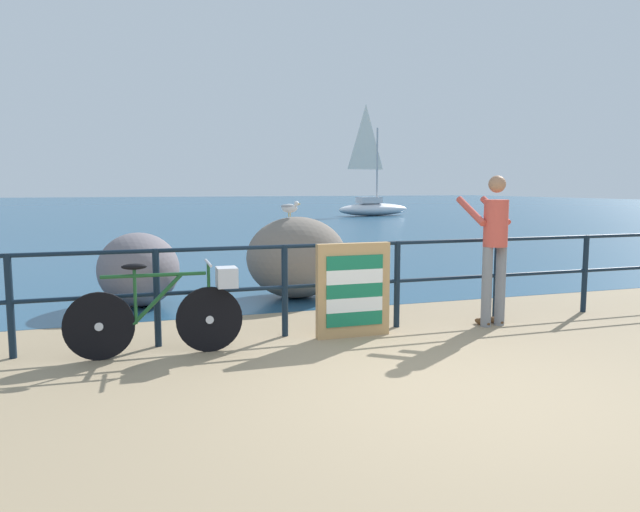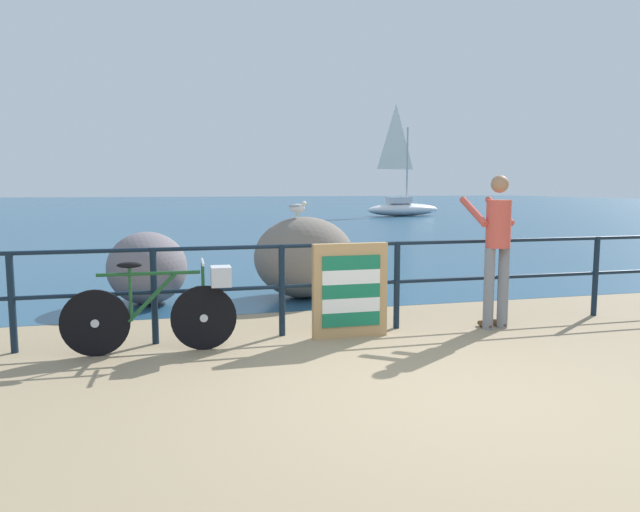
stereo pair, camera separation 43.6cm
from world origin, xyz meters
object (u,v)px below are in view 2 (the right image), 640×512
object	(u,v)px
person_at_railing	(497,244)
folded_deckchair_stack	(350,291)
breakwater_boulder_main	(304,257)
sailboat	(402,203)
breakwater_boulder_left	(147,268)
bicycle	(166,306)
seagull	(297,207)

from	to	relation	value
person_at_railing	folded_deckchair_stack	world-z (taller)	person_at_railing
breakwater_boulder_main	sailboat	distance (m)	24.95
folded_deckchair_stack	breakwater_boulder_left	distance (m)	3.35
bicycle	seagull	size ratio (longest dim) A/B	5.84
seagull	sailboat	distance (m)	24.97
breakwater_boulder_left	sailboat	xyz separation A→B (m)	(13.15, 22.37, 0.20)
breakwater_boulder_main	person_at_railing	bearing A→B (deg)	-55.14
bicycle	breakwater_boulder_left	bearing A→B (deg)	97.06
folded_deckchair_stack	sailboat	world-z (taller)	sailboat
bicycle	sailboat	world-z (taller)	sailboat
folded_deckchair_stack	bicycle	bearing A→B (deg)	-177.05
folded_deckchair_stack	breakwater_boulder_main	bearing A→B (deg)	88.76
seagull	sailboat	world-z (taller)	sailboat
seagull	breakwater_boulder_left	bearing A→B (deg)	-137.32
folded_deckchair_stack	breakwater_boulder_left	xyz separation A→B (m)	(-2.20, 2.52, -0.01)
bicycle	breakwater_boulder_left	distance (m)	2.63
seagull	breakwater_boulder_main	bearing A→B (deg)	23.28
person_at_railing	sailboat	size ratio (longest dim) A/B	0.29
person_at_railing	sailboat	distance (m)	26.55
seagull	bicycle	bearing A→B (deg)	-82.76
bicycle	person_at_railing	world-z (taller)	person_at_railing
folded_deckchair_stack	breakwater_boulder_left	size ratio (longest dim) A/B	0.79
breakwater_boulder_main	seagull	size ratio (longest dim) A/B	5.15
breakwater_boulder_main	seagull	distance (m)	0.75
person_at_railing	seagull	bearing A→B (deg)	31.36
person_at_railing	folded_deckchair_stack	distance (m)	1.83
breakwater_boulder_left	sailboat	distance (m)	25.94
bicycle	person_at_railing	xyz separation A→B (m)	(3.73, 0.08, 0.53)
breakwater_boulder_main	breakwater_boulder_left	bearing A→B (deg)	177.91
bicycle	breakwater_boulder_main	xyz separation A→B (m)	(2.01, 2.54, 0.14)
seagull	sailboat	xyz separation A→B (m)	(10.99, 22.41, -0.64)
bicycle	folded_deckchair_stack	bearing A→B (deg)	4.66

